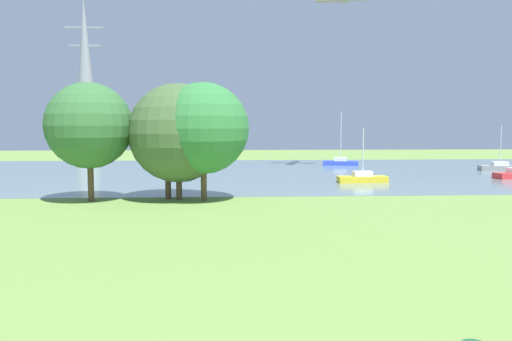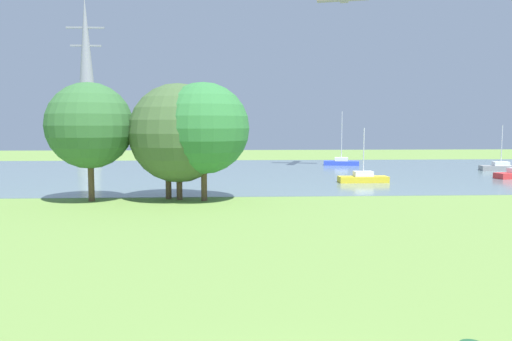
% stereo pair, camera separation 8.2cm
% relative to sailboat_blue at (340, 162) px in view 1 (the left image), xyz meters
% --- Properties ---
extents(ground_plane, '(160.00, 160.00, 0.00)m').
position_rel_sailboat_blue_xyz_m(ground_plane, '(-13.63, -37.33, -0.47)').
color(ground_plane, olive).
extents(water_surface, '(140.00, 40.00, 0.02)m').
position_rel_sailboat_blue_xyz_m(water_surface, '(-13.63, -9.33, -0.46)').
color(water_surface, slate).
rests_on(water_surface, ground).
extents(sailboat_blue, '(5.01, 2.51, 7.43)m').
position_rel_sailboat_blue_xyz_m(sailboat_blue, '(0.00, 0.00, 0.00)').
color(sailboat_blue, blue).
rests_on(sailboat_blue, water_surface).
extents(sailboat_yellow, '(4.82, 1.57, 5.32)m').
position_rel_sailboat_blue_xyz_m(sailboat_yellow, '(-2.39, -20.28, -0.02)').
color(sailboat_yellow, yellow).
rests_on(sailboat_yellow, water_surface).
extents(sailboat_gray, '(4.95, 2.07, 5.56)m').
position_rel_sailboat_blue_xyz_m(sailboat_gray, '(17.83, -8.74, -0.02)').
color(sailboat_gray, gray).
rests_on(sailboat_gray, water_surface).
extents(tree_west_near, '(6.29, 6.29, 8.71)m').
position_rel_sailboat_blue_xyz_m(tree_west_near, '(-25.55, -30.85, 5.09)').
color(tree_west_near, brown).
rests_on(tree_west_near, ground).
extents(tree_east_far, '(4.68, 4.68, 6.98)m').
position_rel_sailboat_blue_xyz_m(tree_east_far, '(-20.01, -29.96, 4.15)').
color(tree_east_far, brown).
rests_on(tree_east_far, ground).
extents(tree_east_near, '(7.38, 7.38, 8.70)m').
position_rel_sailboat_blue_xyz_m(tree_east_near, '(-19.14, -30.39, 4.54)').
color(tree_east_near, brown).
rests_on(tree_east_near, ground).
extents(tree_mid_shore, '(6.72, 6.72, 8.73)m').
position_rel_sailboat_blue_xyz_m(tree_mid_shore, '(-17.25, -31.08, 4.89)').
color(tree_mid_shore, brown).
rests_on(tree_mid_shore, ground).
extents(electricity_pylon, '(6.40, 4.40, 27.51)m').
position_rel_sailboat_blue_xyz_m(electricity_pylon, '(-39.85, 19.15, 13.30)').
color(electricity_pylon, gray).
rests_on(electricity_pylon, ground).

